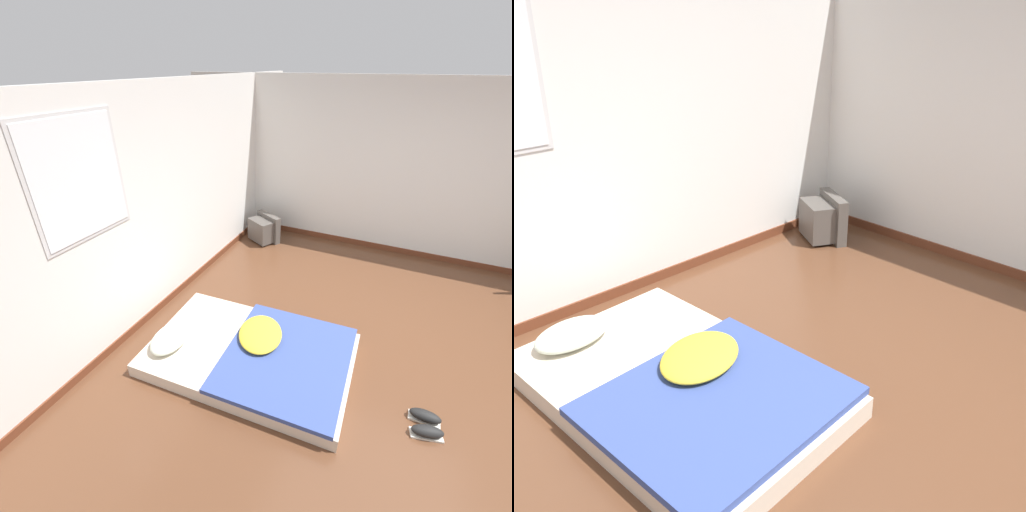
{
  "view_description": "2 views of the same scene",
  "coord_description": "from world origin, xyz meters",
  "views": [
    {
      "loc": [
        -2.89,
        0.33,
        2.74
      ],
      "look_at": [
        0.77,
        2.04,
        0.44
      ],
      "focal_mm": 24.0,
      "sensor_mm": 36.0,
      "label": 1
    },
    {
      "loc": [
        -2.19,
        -1.0,
        2.33
      ],
      "look_at": [
        0.72,
        1.94,
        0.41
      ],
      "focal_mm": 40.0,
      "sensor_mm": 36.0,
      "label": 2
    }
  ],
  "objects": [
    {
      "name": "wall_back",
      "position": [
        -0.01,
        2.94,
        1.29
      ],
      "size": [
        7.57,
        0.08,
        2.6
      ],
      "color": "white",
      "rests_on": "ground_plane"
    },
    {
      "name": "crt_tv",
      "position": [
        2.04,
        2.48,
        0.22
      ],
      "size": [
        0.53,
        0.59,
        0.47
      ],
      "color": "#56514C",
      "rests_on": "ground_plane"
    },
    {
      "name": "ground_plane",
      "position": [
        0.0,
        0.0,
        0.0
      ],
      "size": [
        20.0,
        20.0,
        0.0
      ],
      "primitive_type": "plane",
      "color": "brown"
    },
    {
      "name": "mattress_bed",
      "position": [
        -0.56,
        1.46,
        0.1
      ],
      "size": [
        1.43,
        2.13,
        0.29
      ],
      "color": "beige",
      "rests_on": "ground_plane"
    }
  ]
}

